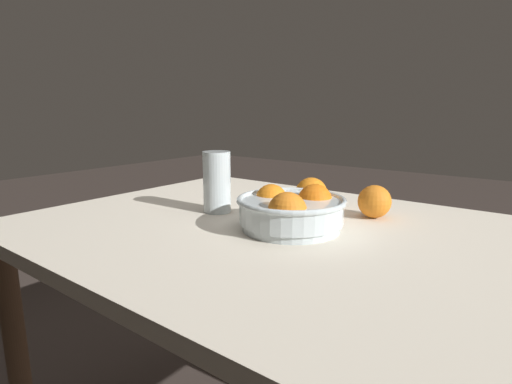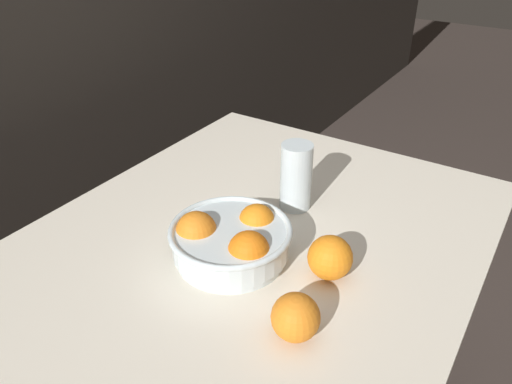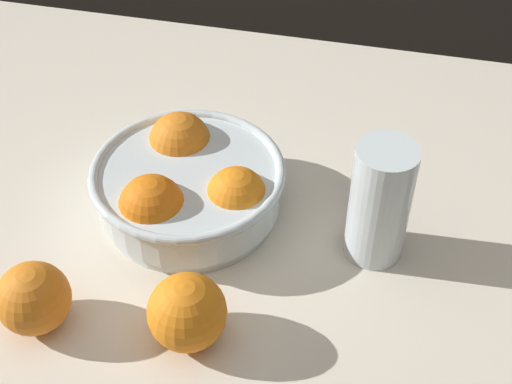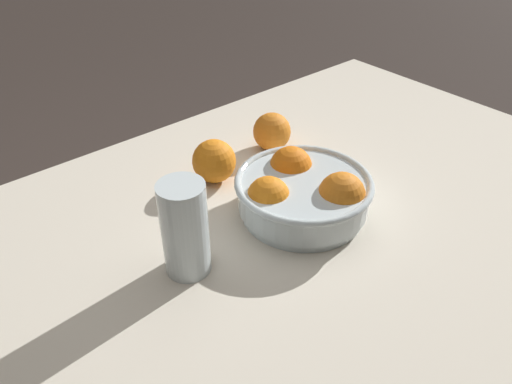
% 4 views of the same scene
% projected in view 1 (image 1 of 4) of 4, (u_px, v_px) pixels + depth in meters
% --- Properties ---
extents(dining_table, '(1.25, 0.85, 0.76)m').
position_uv_depth(dining_table, '(296.00, 268.00, 0.87)').
color(dining_table, beige).
rests_on(dining_table, ground_plane).
extents(fruit_bowl, '(0.23, 0.23, 0.09)m').
position_uv_depth(fruit_bowl, '(291.00, 210.00, 0.85)').
color(fruit_bowl, silver).
rests_on(fruit_bowl, dining_table).
extents(juice_glass, '(0.07, 0.07, 0.15)m').
position_uv_depth(juice_glass, '(217.00, 185.00, 1.00)').
color(juice_glass, '#F4A314').
rests_on(juice_glass, dining_table).
extents(orange_loose_near_bowl, '(0.08, 0.08, 0.08)m').
position_uv_depth(orange_loose_near_bowl, '(374.00, 202.00, 0.95)').
color(orange_loose_near_bowl, orange).
rests_on(orange_loose_near_bowl, dining_table).
extents(orange_loose_front, '(0.08, 0.08, 0.08)m').
position_uv_depth(orange_loose_front, '(311.00, 193.00, 1.03)').
color(orange_loose_front, orange).
rests_on(orange_loose_front, dining_table).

